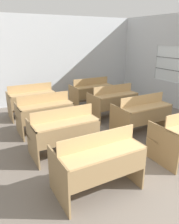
% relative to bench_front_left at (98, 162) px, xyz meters
% --- Properties ---
extents(wall_back, '(6.93, 0.06, 2.89)m').
position_rel_bench_front_left_xyz_m(wall_back, '(0.88, 5.00, 0.95)').
color(wall_back, silver).
rests_on(wall_back, ground_plane).
extents(bench_front_left, '(1.24, 0.76, 0.96)m').
position_rel_bench_front_left_xyz_m(bench_front_left, '(0.00, 0.00, 0.00)').
color(bench_front_left, '#97784E').
rests_on(bench_front_left, ground_plane).
extents(bench_second_left, '(1.24, 0.76, 0.96)m').
position_rel_bench_front_left_xyz_m(bench_second_left, '(-0.02, 1.26, 0.00)').
color(bench_second_left, '#997B51').
rests_on(bench_second_left, ground_plane).
extents(bench_second_right, '(1.24, 0.76, 0.96)m').
position_rel_bench_front_left_xyz_m(bench_second_right, '(1.96, 1.26, 0.00)').
color(bench_second_right, '#96784E').
rests_on(bench_second_right, ground_plane).
extents(bench_third_left, '(1.24, 0.76, 0.96)m').
position_rel_bench_front_left_xyz_m(bench_third_left, '(-0.00, 2.48, 0.00)').
color(bench_third_left, '#94764C').
rests_on(bench_third_left, ground_plane).
extents(bench_third_right, '(1.24, 0.76, 0.96)m').
position_rel_bench_front_left_xyz_m(bench_third_right, '(1.97, 2.47, 0.00)').
color(bench_third_right, '#987A50').
rests_on(bench_third_right, ground_plane).
extents(bench_back_left, '(1.24, 0.76, 0.96)m').
position_rel_bench_front_left_xyz_m(bench_back_left, '(-0.00, 3.71, 0.00)').
color(bench_back_left, '#96774D').
rests_on(bench_back_left, ground_plane).
extents(bench_back_right, '(1.24, 0.76, 0.96)m').
position_rel_bench_front_left_xyz_m(bench_back_right, '(1.96, 3.70, 0.00)').
color(bench_back_right, olive).
rests_on(bench_back_right, ground_plane).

